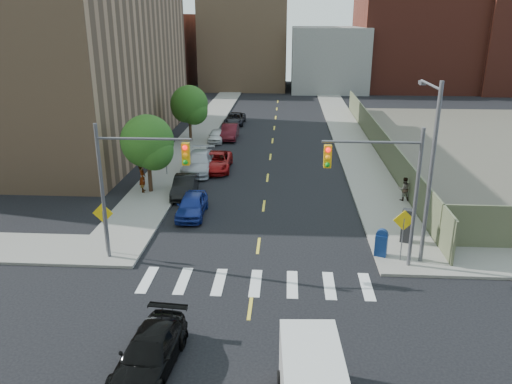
# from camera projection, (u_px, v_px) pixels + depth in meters

# --- Properties ---
(ground) EXTENTS (160.00, 160.00, 0.00)m
(ground) POSITION_uv_depth(u_px,v_px,m) (246.00, 335.00, 19.36)
(ground) COLOR black
(ground) RESTS_ON ground
(sidewalk_nw) EXTENTS (3.50, 73.00, 0.15)m
(sidewalk_nw) POSITION_uv_depth(u_px,v_px,m) (209.00, 120.00, 58.84)
(sidewalk_nw) COLOR gray
(sidewalk_nw) RESTS_ON ground
(sidewalk_ne) EXTENTS (3.50, 73.00, 0.15)m
(sidewalk_ne) POSITION_uv_depth(u_px,v_px,m) (342.00, 122.00, 57.92)
(sidewalk_ne) COLOR gray
(sidewalk_ne) RESTS_ON ground
(fence_north) EXTENTS (0.12, 44.00, 2.50)m
(fence_north) POSITION_uv_depth(u_px,v_px,m) (378.00, 139.00, 44.72)
(fence_north) COLOR #636849
(fence_north) RESTS_ON ground
(building_nw) EXTENTS (22.00, 30.00, 16.00)m
(building_nw) POSITION_uv_depth(u_px,v_px,m) (36.00, 58.00, 46.22)
(building_nw) COLOR #8C6B4C
(building_nw) RESTS_ON ground
(bg_bldg_west) EXTENTS (14.00, 18.00, 12.00)m
(bg_bldg_west) POSITION_uv_depth(u_px,v_px,m) (150.00, 52.00, 84.52)
(bg_bldg_west) COLOR #592319
(bg_bldg_west) RESTS_ON ground
(bg_bldg_midwest) EXTENTS (14.00, 16.00, 15.00)m
(bg_bldg_midwest) POSITION_uv_depth(u_px,v_px,m) (245.00, 42.00, 84.96)
(bg_bldg_midwest) COLOR #8C6B4C
(bg_bldg_midwest) RESTS_ON ground
(bg_bldg_center) EXTENTS (12.00, 16.00, 10.00)m
(bg_bldg_center) POSITION_uv_depth(u_px,v_px,m) (328.00, 58.00, 83.08)
(bg_bldg_center) COLOR gray
(bg_bldg_center) RESTS_ON ground
(bg_bldg_east) EXTENTS (18.00, 18.00, 16.00)m
(bg_bldg_east) POSITION_uv_depth(u_px,v_px,m) (412.00, 39.00, 83.13)
(bg_bldg_east) COLOR #592319
(bg_bldg_east) RESTS_ON ground
(signal_nw) EXTENTS (4.59, 0.30, 7.00)m
(signal_nw) POSITION_uv_depth(u_px,v_px,m) (131.00, 175.00, 23.85)
(signal_nw) COLOR #59595E
(signal_nw) RESTS_ON ground
(signal_ne) EXTENTS (4.59, 0.30, 7.00)m
(signal_ne) POSITION_uv_depth(u_px,v_px,m) (385.00, 180.00, 23.14)
(signal_ne) COLOR #59595E
(signal_ne) RESTS_ON ground
(streetlight_ne) EXTENTS (0.25, 3.70, 9.00)m
(streetlight_ne) POSITION_uv_depth(u_px,v_px,m) (430.00, 161.00, 23.62)
(streetlight_ne) COLOR #59595E
(streetlight_ne) RESTS_ON ground
(warn_sign_nw) EXTENTS (1.06, 0.06, 2.83)m
(warn_sign_nw) POSITION_uv_depth(u_px,v_px,m) (103.00, 219.00, 25.27)
(warn_sign_nw) COLOR #59595E
(warn_sign_nw) RESTS_ON ground
(warn_sign_ne) EXTENTS (1.06, 0.06, 2.83)m
(warn_sign_ne) POSITION_uv_depth(u_px,v_px,m) (403.00, 226.00, 24.38)
(warn_sign_ne) COLOR #59595E
(warn_sign_ne) RESTS_ON ground
(warn_sign_midwest) EXTENTS (1.06, 0.06, 2.83)m
(warn_sign_midwest) POSITION_uv_depth(u_px,v_px,m) (166.00, 151.00, 37.97)
(warn_sign_midwest) COLOR #59595E
(warn_sign_midwest) RESTS_ON ground
(tree_west_near) EXTENTS (3.66, 3.64, 5.52)m
(tree_west_near) POSITION_uv_depth(u_px,v_px,m) (148.00, 144.00, 33.77)
(tree_west_near) COLOR #332114
(tree_west_near) RESTS_ON ground
(tree_west_far) EXTENTS (3.66, 3.64, 5.52)m
(tree_west_far) POSITION_uv_depth(u_px,v_px,m) (189.00, 107.00, 47.88)
(tree_west_far) COLOR #332114
(tree_west_far) RESTS_ON ground
(parked_car_blue) EXTENTS (1.71, 4.12, 1.39)m
(parked_car_blue) POSITION_uv_depth(u_px,v_px,m) (192.00, 205.00, 30.72)
(parked_car_blue) COLOR navy
(parked_car_blue) RESTS_ON ground
(parked_car_black) EXTENTS (1.64, 4.22, 1.37)m
(parked_car_black) POSITION_uv_depth(u_px,v_px,m) (185.00, 186.00, 34.19)
(parked_car_black) COLOR black
(parked_car_black) RESTS_ON ground
(parked_car_red) EXTENTS (2.44, 5.07, 1.39)m
(parked_car_red) POSITION_uv_depth(u_px,v_px,m) (216.00, 162.00, 39.91)
(parked_car_red) COLOR maroon
(parked_car_red) RESTS_ON ground
(parked_car_silver) EXTENTS (2.22, 5.45, 1.58)m
(parked_car_silver) POSITION_uv_depth(u_px,v_px,m) (199.00, 162.00, 39.37)
(parked_car_silver) COLOR #B2B4BB
(parked_car_silver) RESTS_ON ground
(parked_car_white) EXTENTS (1.45, 3.60, 1.23)m
(parked_car_white) POSITION_uv_depth(u_px,v_px,m) (216.00, 136.00, 48.86)
(parked_car_white) COLOR silver
(parked_car_white) RESTS_ON ground
(parked_car_maroon) EXTENTS (1.61, 4.47, 1.47)m
(parked_car_maroon) POSITION_uv_depth(u_px,v_px,m) (230.00, 132.00, 50.00)
(parked_car_maroon) COLOR #440D14
(parked_car_maroon) RESTS_ON ground
(parked_car_grey) EXTENTS (2.20, 4.60, 1.27)m
(parked_car_grey) POSITION_uv_depth(u_px,v_px,m) (235.00, 119.00, 56.86)
(parked_car_grey) COLOR black
(parked_car_grey) RESTS_ON ground
(black_sedan) EXTENTS (2.22, 4.65, 1.31)m
(black_sedan) POSITION_uv_depth(u_px,v_px,m) (150.00, 353.00, 17.33)
(black_sedan) COLOR black
(black_sedan) RESTS_ON ground
(mailbox) EXTENTS (0.71, 0.62, 1.45)m
(mailbox) POSITION_uv_depth(u_px,v_px,m) (381.00, 243.00, 25.25)
(mailbox) COLOR navy
(mailbox) RESTS_ON sidewalk_ne
(payphone) EXTENTS (0.67, 0.61, 1.85)m
(payphone) POSITION_uv_depth(u_px,v_px,m) (407.00, 226.00, 26.75)
(payphone) COLOR black
(payphone) RESTS_ON sidewalk_ne
(pedestrian_west) EXTENTS (0.64, 0.81, 1.96)m
(pedestrian_west) POSITION_uv_depth(u_px,v_px,m) (143.00, 178.00, 34.41)
(pedestrian_west) COLOR gray
(pedestrian_west) RESTS_ON sidewalk_nw
(pedestrian_east) EXTENTS (0.85, 0.70, 1.58)m
(pedestrian_east) POSITION_uv_depth(u_px,v_px,m) (404.00, 189.00, 32.86)
(pedestrian_east) COLOR gray
(pedestrian_east) RESTS_ON sidewalk_ne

